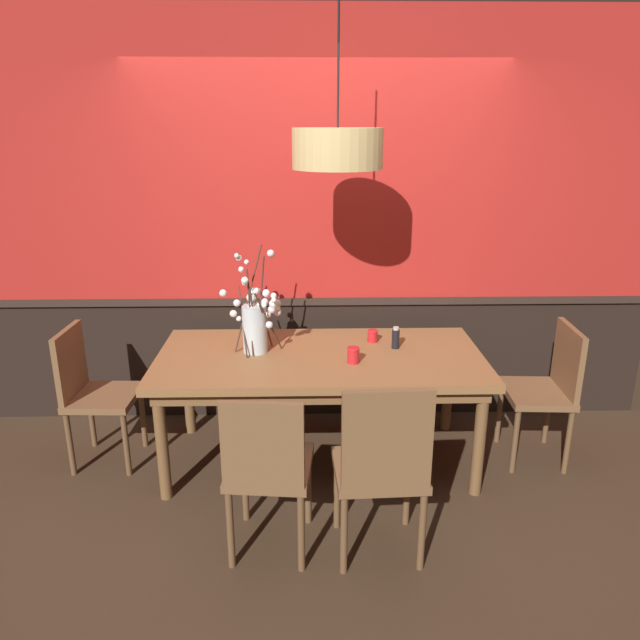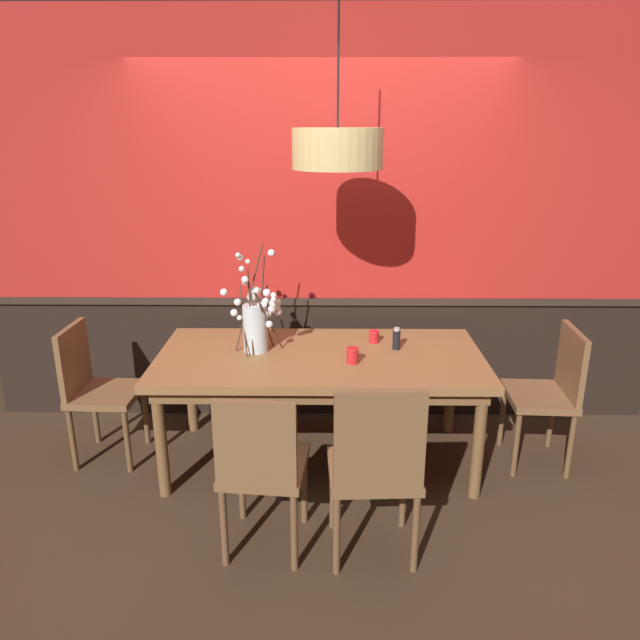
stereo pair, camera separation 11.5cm
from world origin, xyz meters
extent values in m
plane|color=#422D1E|center=(0.00, 0.00, 0.00)|extent=(24.00, 24.00, 0.00)
cube|color=black|center=(0.00, 0.71, 0.44)|extent=(4.82, 0.12, 0.87)
cube|color=#31241E|center=(0.00, 0.70, 0.89)|extent=(4.82, 0.14, 0.05)
cube|color=#B2231E|center=(0.00, 0.71, 1.85)|extent=(4.82, 0.12, 1.95)
cube|color=olive|center=(0.00, 0.00, 0.72)|extent=(2.01, 0.97, 0.05)
cube|color=brown|center=(0.00, 0.00, 0.65)|extent=(1.90, 0.87, 0.08)
cylinder|color=brown|center=(-0.92, -0.40, 0.34)|extent=(0.07, 0.07, 0.69)
cylinder|color=brown|center=(0.92, -0.40, 0.34)|extent=(0.07, 0.07, 0.69)
cylinder|color=brown|center=(-0.92, 0.40, 0.34)|extent=(0.07, 0.07, 0.69)
cylinder|color=brown|center=(0.92, 0.40, 0.34)|extent=(0.07, 0.07, 0.69)
cube|color=brown|center=(-0.27, -0.82, 0.46)|extent=(0.45, 0.47, 0.04)
cube|color=brown|center=(-0.29, -1.01, 0.70)|extent=(0.39, 0.07, 0.43)
cylinder|color=brown|center=(-0.43, -0.61, 0.22)|extent=(0.04, 0.04, 0.44)
cylinder|color=brown|center=(-0.08, -0.65, 0.22)|extent=(0.04, 0.04, 0.44)
cylinder|color=brown|center=(-0.46, -0.99, 0.22)|extent=(0.04, 0.04, 0.44)
cylinder|color=brown|center=(-0.11, -1.02, 0.22)|extent=(0.04, 0.04, 0.44)
cube|color=brown|center=(0.27, -0.86, 0.46)|extent=(0.46, 0.43, 0.04)
cube|color=brown|center=(0.28, -1.04, 0.73)|extent=(0.42, 0.05, 0.50)
cylinder|color=brown|center=(0.08, -0.69, 0.22)|extent=(0.04, 0.04, 0.44)
cylinder|color=brown|center=(0.46, -0.67, 0.22)|extent=(0.04, 0.04, 0.44)
cylinder|color=brown|center=(0.09, -1.04, 0.22)|extent=(0.04, 0.04, 0.44)
cylinder|color=brown|center=(0.47, -1.02, 0.22)|extent=(0.04, 0.04, 0.44)
cube|color=brown|center=(1.39, 0.01, 0.46)|extent=(0.41, 0.46, 0.04)
cube|color=brown|center=(1.56, 0.00, 0.69)|extent=(0.06, 0.42, 0.42)
cylinder|color=brown|center=(1.21, -0.18, 0.22)|extent=(0.04, 0.04, 0.44)
cylinder|color=brown|center=(1.23, 0.21, 0.22)|extent=(0.04, 0.04, 0.44)
cylinder|color=brown|center=(1.54, -0.19, 0.22)|extent=(0.04, 0.04, 0.44)
cylinder|color=brown|center=(1.56, 0.19, 0.22)|extent=(0.04, 0.04, 0.44)
cube|color=brown|center=(-0.27, 0.85, 0.46)|extent=(0.45, 0.40, 0.04)
cube|color=brown|center=(-0.27, 1.02, 0.70)|extent=(0.41, 0.05, 0.45)
cylinder|color=brown|center=(-0.09, 0.67, 0.22)|extent=(0.04, 0.04, 0.44)
cylinder|color=brown|center=(-0.46, 0.69, 0.22)|extent=(0.04, 0.04, 0.44)
cylinder|color=brown|center=(-0.08, 1.00, 0.22)|extent=(0.04, 0.04, 0.44)
cylinder|color=brown|center=(-0.45, 1.02, 0.22)|extent=(0.04, 0.04, 0.44)
cube|color=brown|center=(-1.37, 0.03, 0.45)|extent=(0.42, 0.43, 0.04)
cube|color=brown|center=(-1.56, 0.04, 0.69)|extent=(0.05, 0.39, 0.43)
cylinder|color=brown|center=(-1.19, 0.20, 0.21)|extent=(0.04, 0.04, 0.43)
cylinder|color=brown|center=(-1.20, -0.15, 0.21)|extent=(0.04, 0.04, 0.43)
cylinder|color=brown|center=(-1.54, 0.21, 0.21)|extent=(0.04, 0.04, 0.43)
cylinder|color=brown|center=(-1.55, -0.14, 0.21)|extent=(0.04, 0.04, 0.43)
cube|color=brown|center=(0.25, 0.84, 0.47)|extent=(0.47, 0.42, 0.04)
cube|color=brown|center=(0.26, 1.02, 0.69)|extent=(0.42, 0.06, 0.41)
cylinder|color=brown|center=(0.44, 0.67, 0.22)|extent=(0.04, 0.04, 0.45)
cylinder|color=brown|center=(0.05, 0.69, 0.22)|extent=(0.04, 0.04, 0.45)
cylinder|color=brown|center=(0.46, 1.00, 0.22)|extent=(0.04, 0.04, 0.45)
cylinder|color=brown|center=(0.07, 1.02, 0.22)|extent=(0.04, 0.04, 0.45)
cylinder|color=silver|center=(-0.40, 0.06, 0.89)|extent=(0.15, 0.15, 0.30)
cylinder|color=silver|center=(-0.40, 0.06, 0.78)|extent=(0.14, 0.14, 0.07)
cylinder|color=#472D23|center=(-0.36, 0.09, 1.05)|extent=(0.07, 0.09, 0.61)
sphere|color=white|center=(-0.37, 0.10, 1.03)|extent=(0.05, 0.05, 0.05)
sphere|color=white|center=(-0.34, 0.09, 1.06)|extent=(0.04, 0.04, 0.04)
sphere|color=white|center=(-0.33, 0.09, 1.11)|extent=(0.05, 0.05, 0.05)
sphere|color=white|center=(-0.29, 0.10, 1.36)|extent=(0.04, 0.04, 0.04)
cylinder|color=#472D23|center=(-0.39, 0.12, 0.95)|extent=(0.13, 0.03, 0.40)
sphere|color=white|center=(-0.37, 0.17, 1.10)|extent=(0.03, 0.03, 0.03)
sphere|color=white|center=(-0.38, 0.13, 1.00)|extent=(0.04, 0.04, 0.04)
sphere|color=white|center=(-0.40, 0.12, 0.99)|extent=(0.04, 0.04, 0.04)
sphere|color=white|center=(-0.42, 0.14, 1.01)|extent=(0.05, 0.05, 0.05)
sphere|color=white|center=(-0.41, 0.16, 1.06)|extent=(0.05, 0.05, 0.05)
sphere|color=white|center=(-0.41, 0.14, 1.11)|extent=(0.05, 0.05, 0.05)
cylinder|color=#472D23|center=(-0.42, 0.02, 1.01)|extent=(0.04, 0.09, 0.53)
sphere|color=white|center=(-0.43, 0.05, 1.03)|extent=(0.03, 0.03, 0.03)
sphere|color=white|center=(-0.45, -0.01, 1.20)|extent=(0.04, 0.04, 0.04)
sphere|color=white|center=(-0.47, 0.02, 1.28)|extent=(0.04, 0.04, 0.04)
sphere|color=white|center=(-0.42, 0.03, 1.02)|extent=(0.05, 0.05, 0.05)
sphere|color=white|center=(-0.44, -0.02, 1.22)|extent=(0.04, 0.04, 0.04)
cylinder|color=#472D23|center=(-0.31, 0.01, 0.95)|extent=(0.15, 0.18, 0.41)
sphere|color=white|center=(-0.27, -0.06, 1.11)|extent=(0.03, 0.03, 0.03)
sphere|color=white|center=(-0.28, 0.00, 1.07)|extent=(0.05, 0.05, 0.05)
sphere|color=white|center=(-0.28, -0.04, 1.13)|extent=(0.04, 0.04, 0.04)
sphere|color=white|center=(-0.31, -0.02, 0.94)|extent=(0.04, 0.04, 0.04)
sphere|color=white|center=(-0.28, 0.00, 1.05)|extent=(0.03, 0.03, 0.03)
cylinder|color=#472D23|center=(-0.47, 0.05, 0.94)|extent=(0.07, 0.22, 0.40)
sphere|color=white|center=(-0.50, 0.06, 0.96)|extent=(0.03, 0.03, 0.03)
sphere|color=white|center=(-0.50, 0.05, 1.06)|extent=(0.04, 0.04, 0.04)
sphere|color=white|center=(-0.59, 0.04, 1.13)|extent=(0.04, 0.04, 0.04)
sphere|color=white|center=(-0.53, 0.05, 0.99)|extent=(0.05, 0.05, 0.05)
cylinder|color=#472D23|center=(-0.41, 0.04, 0.99)|extent=(0.07, 0.07, 0.49)
sphere|color=white|center=(-0.40, 0.07, 0.97)|extent=(0.05, 0.05, 0.05)
sphere|color=white|center=(-0.39, 0.06, 1.13)|extent=(0.04, 0.04, 0.04)
sphere|color=white|center=(-0.42, 0.06, 1.09)|extent=(0.05, 0.05, 0.05)
cylinder|color=#472D23|center=(-0.44, 0.11, 1.07)|extent=(0.19, 0.14, 0.65)
sphere|color=white|center=(-0.51, 0.15, 1.33)|extent=(0.03, 0.03, 0.03)
sphere|color=white|center=(-0.50, 0.18, 1.31)|extent=(0.04, 0.04, 0.04)
sphere|color=white|center=(-0.45, 0.19, 1.28)|extent=(0.03, 0.03, 0.03)
cylinder|color=#472D23|center=(-0.33, 0.06, 0.92)|extent=(0.07, 0.20, 0.34)
sphere|color=white|center=(-0.29, 0.01, 1.03)|extent=(0.05, 0.05, 0.05)
sphere|color=white|center=(-0.26, 0.06, 1.00)|extent=(0.05, 0.05, 0.05)
sphere|color=white|center=(-0.32, 0.05, 0.99)|extent=(0.04, 0.04, 0.04)
sphere|color=white|center=(-0.26, 0.03, 1.05)|extent=(0.03, 0.03, 0.03)
sphere|color=white|center=(-0.25, 0.02, 1.07)|extent=(0.03, 0.03, 0.03)
sphere|color=white|center=(-0.35, 0.09, 0.90)|extent=(0.05, 0.05, 0.05)
cylinder|color=red|center=(0.35, 0.22, 0.78)|extent=(0.07, 0.07, 0.08)
torus|color=red|center=(0.35, 0.22, 0.82)|extent=(0.07, 0.07, 0.01)
cylinder|color=silver|center=(0.35, 0.22, 0.77)|extent=(0.05, 0.05, 0.04)
cylinder|color=red|center=(0.19, -0.14, 0.79)|extent=(0.07, 0.07, 0.10)
torus|color=red|center=(0.19, -0.14, 0.83)|extent=(0.08, 0.08, 0.01)
cylinder|color=silver|center=(0.19, -0.14, 0.78)|extent=(0.05, 0.05, 0.05)
cylinder|color=black|center=(0.48, 0.10, 0.80)|extent=(0.05, 0.05, 0.12)
cylinder|color=beige|center=(0.48, 0.10, 0.87)|extent=(0.04, 0.04, 0.02)
cylinder|color=tan|center=(0.10, -0.02, 1.97)|extent=(0.50, 0.50, 0.22)
sphere|color=#F9EAB7|center=(0.10, -0.02, 1.94)|extent=(0.14, 0.14, 0.14)
cylinder|color=black|center=(0.10, -0.02, 2.45)|extent=(0.01, 0.01, 0.74)
camera|label=1|loc=(-0.08, -3.44, 2.10)|focal=33.48mm
camera|label=2|loc=(0.04, -3.44, 2.10)|focal=33.48mm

